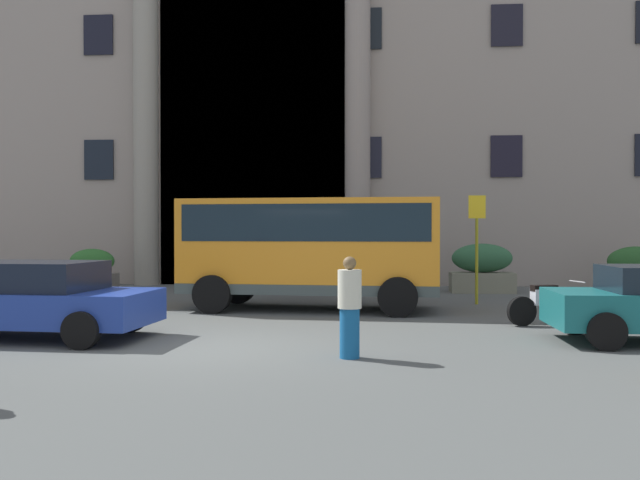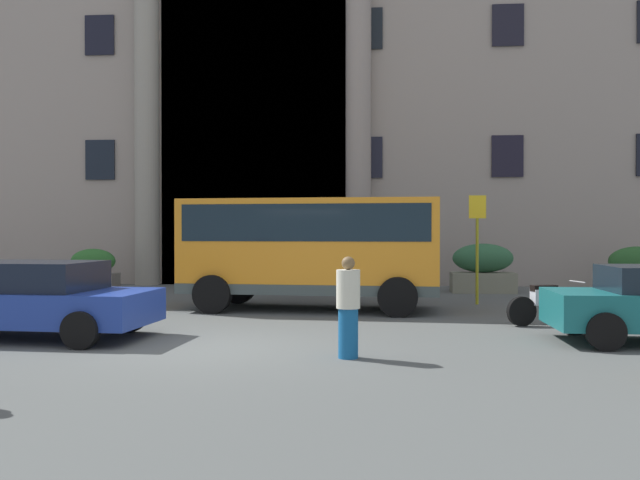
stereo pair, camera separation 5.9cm
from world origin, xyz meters
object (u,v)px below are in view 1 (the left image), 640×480
(hedge_planter_entrance_left, at_px, (92,270))
(parked_coupe_end, at_px, (27,299))
(orange_minibus, at_px, (312,244))
(hedge_planter_far_west, at_px, (636,271))
(bus_stop_sign, at_px, (477,237))
(pedestrian_woman_with_bag, at_px, (350,307))
(hedge_planter_entrance_right, at_px, (236,269))
(hedge_planter_west, at_px, (482,269))
(motorcycle_near_kerb, at_px, (550,303))
(hedge_planter_far_east, at_px, (352,268))

(hedge_planter_entrance_left, bearing_deg, parked_coupe_end, -73.01)
(orange_minibus, distance_m, hedge_planter_far_west, 10.85)
(bus_stop_sign, relative_size, pedestrian_woman_with_bag, 1.86)
(bus_stop_sign, distance_m, hedge_planter_entrance_right, 7.85)
(orange_minibus, distance_m, pedestrian_woman_with_bag, 6.42)
(hedge_planter_entrance_right, relative_size, pedestrian_woman_with_bag, 0.98)
(hedge_planter_far_west, height_order, hedge_planter_entrance_left, hedge_planter_far_west)
(hedge_planter_entrance_left, bearing_deg, orange_minibus, -33.88)
(orange_minibus, xyz_separation_m, hedge_planter_west, (4.88, 5.06, -0.87))
(hedge_planter_entrance_left, height_order, pedestrian_woman_with_bag, pedestrian_woman_with_bag)
(motorcycle_near_kerb, bearing_deg, parked_coupe_end, 177.90)
(orange_minibus, distance_m, hedge_planter_far_east, 5.21)
(hedge_planter_entrance_right, xyz_separation_m, hedge_planter_west, (7.74, 0.22, 0.01))
(bus_stop_sign, distance_m, pedestrian_woman_with_bag, 8.45)
(hedge_planter_entrance_right, xyz_separation_m, motorcycle_near_kerb, (7.95, -7.19, -0.27))
(hedge_planter_entrance_left, height_order, parked_coupe_end, parked_coupe_end)
(orange_minibus, xyz_separation_m, motorcycle_near_kerb, (5.09, -2.35, -1.15))
(parked_coupe_end, bearing_deg, hedge_planter_entrance_right, 83.08)
(parked_coupe_end, relative_size, pedestrian_woman_with_bag, 3.00)
(hedge_planter_entrance_left, distance_m, hedge_planter_far_east, 8.54)
(orange_minibus, relative_size, motorcycle_near_kerb, 3.31)
(orange_minibus, height_order, motorcycle_near_kerb, orange_minibus)
(hedge_planter_far_east, bearing_deg, bus_stop_sign, -46.11)
(bus_stop_sign, bearing_deg, hedge_planter_entrance_left, 163.11)
(orange_minibus, relative_size, hedge_planter_entrance_right, 4.17)
(bus_stop_sign, height_order, pedestrian_woman_with_bag, bus_stop_sign)
(hedge_planter_far_west, xyz_separation_m, hedge_planter_west, (-4.66, -0.03, 0.04))
(hedge_planter_entrance_left, bearing_deg, hedge_planter_entrance_right, -4.03)
(orange_minibus, bearing_deg, hedge_planter_far_west, 32.44)
(hedge_planter_far_west, height_order, pedestrian_woman_with_bag, pedestrian_woman_with_bag)
(orange_minibus, xyz_separation_m, hedge_planter_far_east, (0.82, 5.07, -0.87))
(hedge_planter_west, height_order, parked_coupe_end, hedge_planter_west)
(hedge_planter_entrance_right, bearing_deg, hedge_planter_entrance_left, 175.97)
(hedge_planter_west, distance_m, pedestrian_woman_with_bag, 11.91)
(hedge_planter_entrance_left, relative_size, hedge_planter_west, 0.80)
(bus_stop_sign, height_order, hedge_planter_far_west, bus_stop_sign)
(hedge_planter_entrance_right, distance_m, motorcycle_near_kerb, 10.72)
(motorcycle_near_kerb, bearing_deg, hedge_planter_west, 75.44)
(bus_stop_sign, relative_size, hedge_planter_entrance_right, 1.89)
(hedge_planter_far_east, bearing_deg, orange_minibus, -99.23)
(hedge_planter_west, relative_size, motorcycle_near_kerb, 1.03)
(hedge_planter_far_west, height_order, parked_coupe_end, hedge_planter_far_west)
(orange_minibus, height_order, parked_coupe_end, orange_minibus)
(bus_stop_sign, distance_m, hedge_planter_west, 3.70)
(hedge_planter_west, bearing_deg, orange_minibus, -133.97)
(orange_minibus, bearing_deg, motorcycle_near_kerb, -20.40)
(hedge_planter_far_west, distance_m, hedge_planter_west, 4.66)
(bus_stop_sign, relative_size, parked_coupe_end, 0.62)
(orange_minibus, bearing_deg, bus_stop_sign, 24.81)
(bus_stop_sign, distance_m, hedge_planter_far_west, 6.49)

